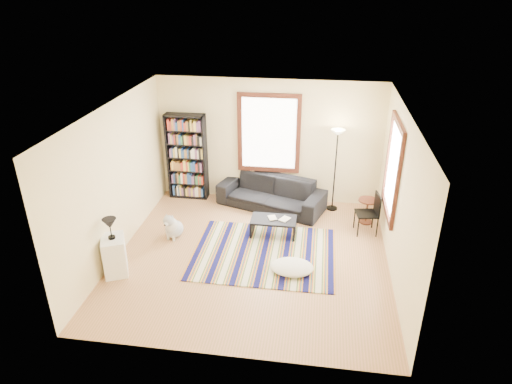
# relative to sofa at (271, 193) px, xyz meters

# --- Properties ---
(floor) EXTENTS (5.00, 5.00, 0.10)m
(floor) POSITION_rel_sofa_xyz_m (-0.12, -2.05, -0.40)
(floor) COLOR #B97B54
(floor) RESTS_ON ground
(ceiling) EXTENTS (5.00, 5.00, 0.10)m
(ceiling) POSITION_rel_sofa_xyz_m (-0.12, -2.05, 2.50)
(ceiling) COLOR white
(ceiling) RESTS_ON floor
(wall_back) EXTENTS (5.00, 0.10, 2.80)m
(wall_back) POSITION_rel_sofa_xyz_m (-0.12, 0.50, 1.05)
(wall_back) COLOR beige
(wall_back) RESTS_ON floor
(wall_front) EXTENTS (5.00, 0.10, 2.80)m
(wall_front) POSITION_rel_sofa_xyz_m (-0.12, -4.60, 1.05)
(wall_front) COLOR beige
(wall_front) RESTS_ON floor
(wall_left) EXTENTS (0.10, 5.00, 2.80)m
(wall_left) POSITION_rel_sofa_xyz_m (-2.67, -2.05, 1.05)
(wall_left) COLOR beige
(wall_left) RESTS_ON floor
(wall_right) EXTENTS (0.10, 5.00, 2.80)m
(wall_right) POSITION_rel_sofa_xyz_m (2.43, -2.05, 1.05)
(wall_right) COLOR beige
(wall_right) RESTS_ON floor
(window_back) EXTENTS (1.20, 0.06, 1.60)m
(window_back) POSITION_rel_sofa_xyz_m (-0.12, 0.42, 1.25)
(window_back) COLOR white
(window_back) RESTS_ON wall_back
(window_right) EXTENTS (0.06, 1.20, 1.60)m
(window_right) POSITION_rel_sofa_xyz_m (2.35, -1.25, 1.25)
(window_right) COLOR white
(window_right) RESTS_ON wall_right
(rug) EXTENTS (2.66, 2.13, 0.02)m
(rug) POSITION_rel_sofa_xyz_m (0.09, -1.93, -0.34)
(rug) COLOR #0D0D43
(rug) RESTS_ON floor
(sofa) EXTENTS (2.54, 1.63, 0.69)m
(sofa) POSITION_rel_sofa_xyz_m (0.00, 0.00, 0.00)
(sofa) COLOR black
(sofa) RESTS_ON floor
(bookshelf) EXTENTS (0.90, 0.30, 2.00)m
(bookshelf) POSITION_rel_sofa_xyz_m (-1.98, 0.27, 0.65)
(bookshelf) COLOR black
(bookshelf) RESTS_ON floor
(coffee_table) EXTENTS (1.02, 0.81, 0.36)m
(coffee_table) POSITION_rel_sofa_xyz_m (0.19, -1.21, -0.17)
(coffee_table) COLOR black
(coffee_table) RESTS_ON floor
(book_a) EXTENTS (0.25, 0.22, 0.02)m
(book_a) POSITION_rel_sofa_xyz_m (0.09, -1.21, 0.02)
(book_a) COLOR beige
(book_a) RESTS_ON coffee_table
(book_b) EXTENTS (0.25, 0.28, 0.02)m
(book_b) POSITION_rel_sofa_xyz_m (0.34, -1.16, 0.02)
(book_b) COLOR beige
(book_b) RESTS_ON coffee_table
(floor_cushion) EXTENTS (0.94, 0.84, 0.19)m
(floor_cushion) POSITION_rel_sofa_xyz_m (0.66, -2.43, -0.25)
(floor_cushion) COLOR white
(floor_cushion) RESTS_ON floor
(floor_lamp) EXTENTS (0.33, 0.33, 1.86)m
(floor_lamp) POSITION_rel_sofa_xyz_m (1.37, 0.10, 0.58)
(floor_lamp) COLOR black
(floor_lamp) RESTS_ON floor
(side_table) EXTENTS (0.45, 0.45, 0.54)m
(side_table) POSITION_rel_sofa_xyz_m (2.08, -0.42, -0.08)
(side_table) COLOR #492312
(side_table) RESTS_ON floor
(folding_chair) EXTENTS (0.48, 0.46, 0.86)m
(folding_chair) POSITION_rel_sofa_xyz_m (2.03, -0.85, 0.08)
(folding_chair) COLOR black
(folding_chair) RESTS_ON floor
(white_cabinet) EXTENTS (0.55, 0.61, 0.70)m
(white_cabinet) POSITION_rel_sofa_xyz_m (-2.42, -2.90, 0.00)
(white_cabinet) COLOR white
(white_cabinet) RESTS_ON floor
(table_lamp) EXTENTS (0.28, 0.28, 0.38)m
(table_lamp) POSITION_rel_sofa_xyz_m (-2.42, -2.90, 0.54)
(table_lamp) COLOR black
(table_lamp) RESTS_ON white_cabinet
(dog) EXTENTS (0.49, 0.62, 0.56)m
(dog) POSITION_rel_sofa_xyz_m (-1.77, -1.56, -0.07)
(dog) COLOR silver
(dog) RESTS_ON floor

